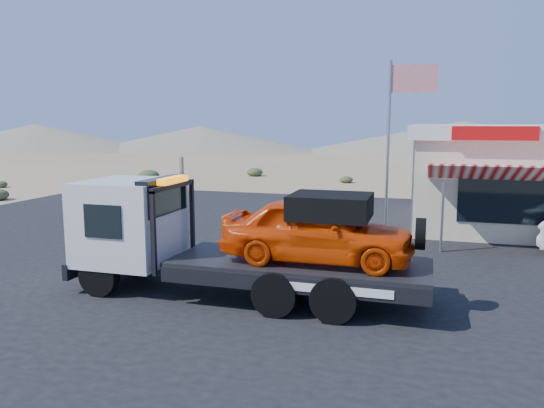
% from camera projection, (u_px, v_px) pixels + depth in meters
% --- Properties ---
extents(ground, '(120.00, 120.00, 0.00)m').
position_uv_depth(ground, '(206.00, 263.00, 15.24)').
color(ground, olive).
rests_on(ground, ground).
extents(asphalt_lot, '(32.00, 24.00, 0.02)m').
position_uv_depth(asphalt_lot, '(298.00, 245.00, 17.51)').
color(asphalt_lot, black).
rests_on(asphalt_lot, ground).
extents(tow_truck, '(8.16, 2.42, 2.73)m').
position_uv_depth(tow_truck, '(236.00, 234.00, 12.16)').
color(tow_truck, black).
rests_on(tow_truck, asphalt_lot).
extents(flagpole, '(1.55, 0.10, 6.00)m').
position_uv_depth(flagpole, '(396.00, 130.00, 17.53)').
color(flagpole, '#99999E').
rests_on(flagpole, asphalt_lot).
extents(desert_scrub, '(25.07, 33.11, 0.80)m').
position_uv_depth(desert_scrub, '(79.00, 187.00, 30.57)').
color(desert_scrub, '#314022').
rests_on(desert_scrub, ground).
extents(distant_hills, '(126.00, 48.00, 4.20)m').
position_uv_depth(distant_hills, '(306.00, 139.00, 69.93)').
color(distant_hills, '#726B59').
rests_on(distant_hills, ground).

